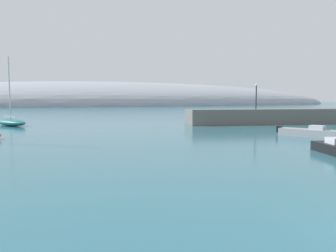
{
  "coord_description": "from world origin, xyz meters",
  "views": [
    {
      "loc": [
        -8.94,
        -5.24,
        3.61
      ],
      "look_at": [
        1.67,
        23.22,
        1.1
      ],
      "focal_mm": 35.38,
      "sensor_mm": 36.0,
      "label": 1
    }
  ],
  "objects": [
    {
      "name": "breakwater_rocks",
      "position": [
        23.17,
        34.22,
        1.07
      ],
      "size": [
        27.7,
        9.79,
        2.14
      ],
      "primitive_type": "cube",
      "rotation": [
        0.0,
        0.0,
        -0.19
      ],
      "color": "#66605B",
      "rests_on": "ground"
    },
    {
      "name": "distant_ridge",
      "position": [
        28.43,
        180.6,
        0.0
      ],
      "size": [
        288.18,
        86.75,
        25.84
      ],
      "primitive_type": "ellipsoid",
      "color": "#999EA8",
      "rests_on": "ground"
    },
    {
      "name": "sailboat_teal_near_shore",
      "position": [
        -13.25,
        43.28,
        0.53
      ],
      "size": [
        5.21,
        6.74,
        9.13
      ],
      "rotation": [
        0.0,
        0.0,
        5.26
      ],
      "color": "#1E6B70",
      "rests_on": "water"
    },
    {
      "name": "motorboat_grey_alongside_breakwater",
      "position": [
        14.47,
        19.33,
        0.41
      ],
      "size": [
        3.86,
        5.58,
        1.12
      ],
      "rotation": [
        0.0,
        0.0,
        5.18
      ],
      "color": "gray",
      "rests_on": "water"
    },
    {
      "name": "harbor_lamp_post",
      "position": [
        19.51,
        34.89,
        4.41
      ],
      "size": [
        0.36,
        0.36,
        3.61
      ],
      "color": "black",
      "rests_on": "breakwater_rocks"
    }
  ]
}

